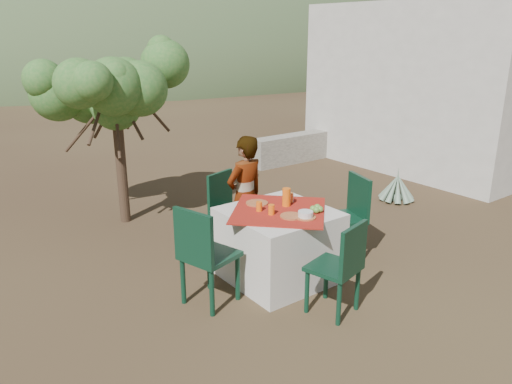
% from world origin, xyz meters
% --- Properties ---
extents(ground, '(160.00, 160.00, 0.00)m').
position_xyz_m(ground, '(0.00, 0.00, 0.00)').
color(ground, '#332117').
rests_on(ground, ground).
extents(table, '(1.30, 1.30, 0.76)m').
position_xyz_m(table, '(-0.10, -0.24, 0.38)').
color(table, beige).
rests_on(table, ground).
extents(chair_far, '(0.52, 0.52, 0.91)m').
position_xyz_m(chair_far, '(-0.07, 0.77, 0.51)').
color(chair_far, black).
rests_on(chair_far, ground).
extents(chair_near, '(0.51, 0.51, 0.91)m').
position_xyz_m(chair_near, '(-0.10, -1.14, 0.50)').
color(chair_near, black).
rests_on(chair_near, ground).
extents(chair_left, '(0.57, 0.57, 0.99)m').
position_xyz_m(chair_left, '(-1.02, -0.26, 0.55)').
color(chair_left, black).
rests_on(chair_left, ground).
extents(chair_right, '(0.56, 0.56, 0.96)m').
position_xyz_m(chair_right, '(0.87, -0.31, 0.54)').
color(chair_right, black).
rests_on(chair_right, ground).
extents(person, '(0.56, 0.40, 1.41)m').
position_xyz_m(person, '(-0.02, 0.47, 0.70)').
color(person, '#8C6651').
rests_on(person, ground).
extents(shrub_tree, '(1.81, 1.77, 2.13)m').
position_xyz_m(shrub_tree, '(-0.68, 2.37, 1.68)').
color(shrub_tree, '#3F2C1F').
rests_on(shrub_tree, ground).
extents(agave, '(0.56, 0.55, 0.59)m').
position_xyz_m(agave, '(2.96, 0.63, 0.20)').
color(agave, gray).
rests_on(agave, ground).
extents(guesthouse, '(3.20, 4.20, 3.00)m').
position_xyz_m(guesthouse, '(5.60, 1.80, 1.50)').
color(guesthouse, beige).
rests_on(guesthouse, ground).
extents(stone_wall, '(2.60, 0.35, 0.55)m').
position_xyz_m(stone_wall, '(3.60, 3.40, 0.28)').
color(stone_wall, gray).
rests_on(stone_wall, ground).
extents(hill_near_right, '(48.00, 48.00, 20.00)m').
position_xyz_m(hill_near_right, '(12.00, 36.00, 0.00)').
color(hill_near_right, '#38502D').
rests_on(hill_near_right, ground).
extents(hill_far_right, '(36.00, 36.00, 14.00)m').
position_xyz_m(hill_far_right, '(28.00, 46.00, 0.00)').
color(hill_far_right, gray).
rests_on(hill_far_right, ground).
extents(plate_far, '(0.24, 0.24, 0.01)m').
position_xyz_m(plate_far, '(-0.16, 0.05, 0.77)').
color(plate_far, brown).
rests_on(plate_far, table).
extents(plate_near, '(0.22, 0.22, 0.01)m').
position_xyz_m(plate_near, '(-0.12, -0.46, 0.77)').
color(plate_near, brown).
rests_on(plate_near, table).
extents(glass_far, '(0.06, 0.06, 0.10)m').
position_xyz_m(glass_far, '(-0.28, -0.14, 0.81)').
color(glass_far, orange).
rests_on(glass_far, table).
extents(glass_near, '(0.06, 0.06, 0.10)m').
position_xyz_m(glass_near, '(-0.24, -0.29, 0.81)').
color(glass_near, orange).
rests_on(glass_near, table).
extents(juice_pitcher, '(0.09, 0.09, 0.19)m').
position_xyz_m(juice_pitcher, '(0.04, -0.18, 0.86)').
color(juice_pitcher, orange).
rests_on(juice_pitcher, table).
extents(bowl_plate, '(0.21, 0.21, 0.01)m').
position_xyz_m(bowl_plate, '(-0.03, -0.56, 0.77)').
color(bowl_plate, brown).
rests_on(bowl_plate, table).
extents(white_bowl, '(0.15, 0.15, 0.06)m').
position_xyz_m(white_bowl, '(-0.03, -0.56, 0.80)').
color(white_bowl, silver).
rests_on(white_bowl, bowl_plate).
extents(jar_left, '(0.06, 0.06, 0.10)m').
position_xyz_m(jar_left, '(0.15, -0.12, 0.81)').
color(jar_left, orange).
rests_on(jar_left, table).
extents(jar_right, '(0.06, 0.06, 0.09)m').
position_xyz_m(jar_right, '(0.21, 0.03, 0.81)').
color(jar_right, orange).
rests_on(jar_right, table).
extents(napkin_holder, '(0.08, 0.06, 0.10)m').
position_xyz_m(napkin_holder, '(0.14, -0.12, 0.81)').
color(napkin_holder, silver).
rests_on(napkin_holder, table).
extents(fruit_cluster, '(0.13, 0.12, 0.07)m').
position_xyz_m(fruit_cluster, '(0.17, -0.51, 0.80)').
color(fruit_cluster, '#5F9C38').
rests_on(fruit_cluster, table).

